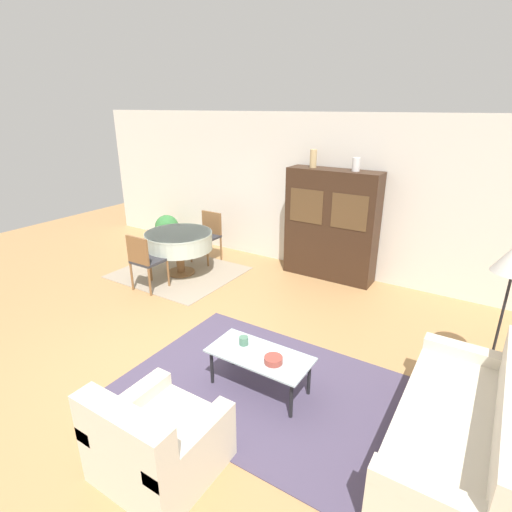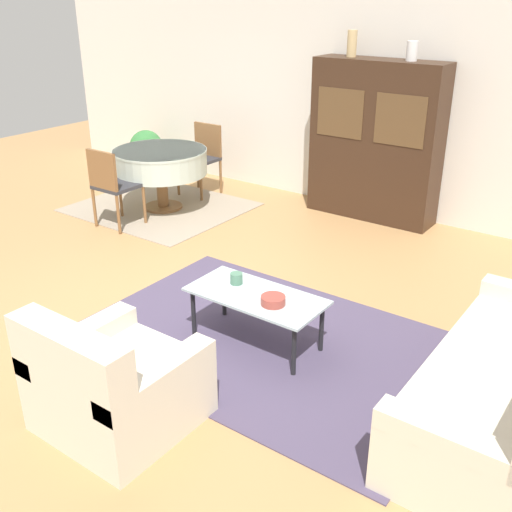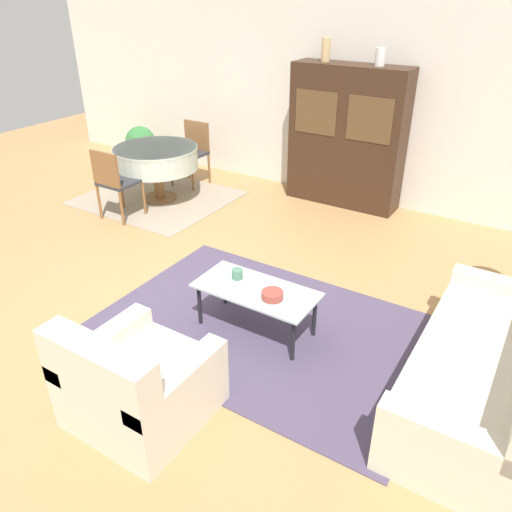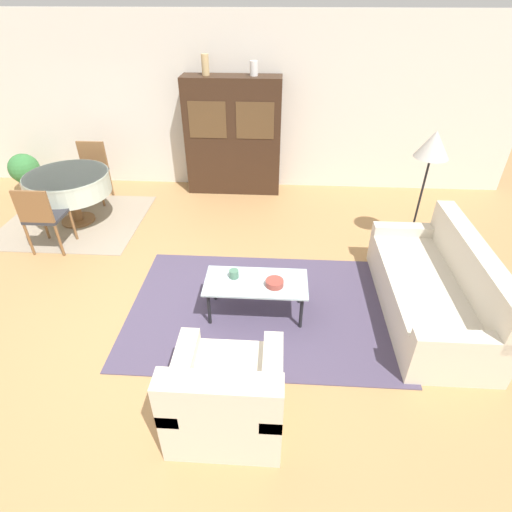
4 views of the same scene
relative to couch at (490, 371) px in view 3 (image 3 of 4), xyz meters
name	(u,v)px [view 3 (image 3 of 4)]	position (x,y,z in m)	size (l,w,h in m)	color
ground_plane	(156,306)	(-2.89, -0.34, -0.30)	(14.00, 14.00, 0.00)	tan
wall_back	(327,97)	(-2.89, 3.29, 1.05)	(10.00, 0.06, 2.70)	silver
area_rug	(267,328)	(-1.81, -0.07, -0.30)	(2.91, 1.96, 0.01)	#4C425B
dining_rug	(157,198)	(-4.74, 1.73, -0.30)	(2.01, 1.76, 0.01)	gray
couch	(490,371)	(0.00, 0.00, 0.00)	(0.89, 2.01, 0.86)	beige
armchair	(136,384)	(-2.04, -1.44, 0.00)	(0.87, 0.86, 0.83)	beige
coffee_table	(256,293)	(-1.89, -0.14, 0.08)	(1.07, 0.51, 0.42)	black
display_cabinet	(347,137)	(-2.45, 3.02, 0.62)	(1.53, 0.44, 1.84)	#382316
dining_table	(156,158)	(-4.69, 1.73, 0.31)	(1.15, 1.15, 0.75)	brown
dining_chair_near	(114,179)	(-4.69, 0.94, 0.24)	(0.44, 0.44, 0.92)	brown
dining_chair_far	(192,149)	(-4.69, 2.52, 0.24)	(0.44, 0.44, 0.92)	brown
cup	(237,274)	(-2.12, -0.08, 0.17)	(0.10, 0.10, 0.09)	#4C7A60
bowl	(272,295)	(-1.69, -0.19, 0.16)	(0.18, 0.18, 0.07)	#9E4238
vase_tall	(326,49)	(-2.83, 3.03, 1.69)	(0.11, 0.11, 0.29)	tan
vase_short	(380,57)	(-2.11, 3.03, 1.64)	(0.12, 0.12, 0.21)	white
potted_plant	(141,144)	(-5.97, 2.74, 0.07)	(0.49, 0.49, 0.65)	beige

